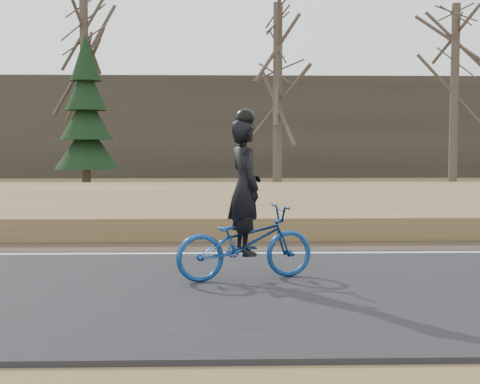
{
  "coord_description": "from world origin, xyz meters",
  "views": [
    {
      "loc": [
        -2.36,
        -11.18,
        1.92
      ],
      "look_at": [
        -2.04,
        0.5,
        1.1
      ],
      "focal_mm": 50.0,
      "sensor_mm": 36.0,
      "label": 1
    }
  ],
  "objects": [
    {
      "name": "treeline_backdrop",
      "position": [
        0.0,
        30.0,
        3.0
      ],
      "size": [
        120.0,
        4.0,
        6.0
      ],
      "primitive_type": "cube",
      "color": "#383328",
      "rests_on": "ground"
    },
    {
      "name": "cyclist",
      "position": [
        -2.04,
        -2.02,
        0.81
      ],
      "size": [
        2.07,
        1.2,
        2.36
      ],
      "rotation": [
        0.0,
        0.0,
        1.85
      ],
      "color": "navy",
      "rests_on": "road"
    },
    {
      "name": "bare_tree_left",
      "position": [
        -8.07,
        17.11,
        4.49
      ],
      "size": [
        0.36,
        0.36,
        8.98
      ],
      "primitive_type": "cylinder",
      "color": "#51453B",
      "rests_on": "ground"
    },
    {
      "name": "ballast",
      "position": [
        0.0,
        8.0,
        0.23
      ],
      "size": [
        120.0,
        3.0,
        0.45
      ],
      "primitive_type": "cube",
      "color": "slate",
      "rests_on": "ground"
    },
    {
      "name": "edge_line",
      "position": [
        0.0,
        0.2,
        0.07
      ],
      "size": [
        120.0,
        0.12,
        0.01
      ],
      "primitive_type": "cube",
      "color": "silver",
      "rests_on": "road"
    },
    {
      "name": "railroad",
      "position": [
        0.0,
        8.0,
        0.53
      ],
      "size": [
        120.0,
        2.4,
        0.29
      ],
      "color": "black",
      "rests_on": "ballast"
    },
    {
      "name": "conifer",
      "position": [
        -7.84,
        16.2,
        3.03
      ],
      "size": [
        2.6,
        2.6,
        6.4
      ],
      "color": "#51453B",
      "rests_on": "ground"
    },
    {
      "name": "bare_tree_near_left",
      "position": [
        -0.21,
        14.46,
        3.66
      ],
      "size": [
        0.36,
        0.36,
        7.32
      ],
      "primitive_type": "cylinder",
      "color": "#51453B",
      "rests_on": "ground"
    },
    {
      "name": "embankment",
      "position": [
        0.0,
        4.2,
        0.22
      ],
      "size": [
        120.0,
        5.0,
        0.44
      ],
      "primitive_type": "cube",
      "color": "olive",
      "rests_on": "ground"
    },
    {
      "name": "road",
      "position": [
        0.0,
        -2.5,
        0.03
      ],
      "size": [
        120.0,
        6.0,
        0.06
      ],
      "primitive_type": "cube",
      "color": "black",
      "rests_on": "ground"
    },
    {
      "name": "shoulder",
      "position": [
        0.0,
        1.2,
        0.02
      ],
      "size": [
        120.0,
        1.6,
        0.04
      ],
      "primitive_type": "cube",
      "color": "#473A2B",
      "rests_on": "ground"
    },
    {
      "name": "bare_tree_center",
      "position": [
        7.43,
        16.78,
        3.91
      ],
      "size": [
        0.36,
        0.36,
        7.82
      ],
      "primitive_type": "cylinder",
      "color": "#51453B",
      "rests_on": "ground"
    },
    {
      "name": "ground",
      "position": [
        0.0,
        0.0,
        0.0
      ],
      "size": [
        120.0,
        120.0,
        0.0
      ],
      "primitive_type": "plane",
      "color": "olive",
      "rests_on": "ground"
    }
  ]
}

